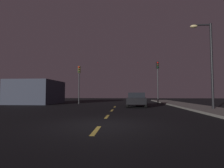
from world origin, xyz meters
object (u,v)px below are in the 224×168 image
Objects in this scene: traffic_signal_left at (79,77)px; street_lamp_right at (208,58)px; traffic_signal_right at (158,74)px; car_stopped_ahead at (137,99)px.

street_lamp_right is at bearing -33.57° from traffic_signal_left.
traffic_signal_left is at bearing 146.43° from street_lamp_right.
traffic_signal_left is 10.11m from traffic_signal_right.
traffic_signal_right reaches higher than traffic_signal_left.
street_lamp_right is (12.51, -8.30, 0.68)m from traffic_signal_left.
car_stopped_ahead is (7.15, -4.52, -2.72)m from traffic_signal_left.
car_stopped_ahead is 7.39m from street_lamp_right.
street_lamp_right is at bearing -73.85° from traffic_signal_right.
traffic_signal_right is 0.78× the size of street_lamp_right.
traffic_signal_left reaches higher than car_stopped_ahead.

